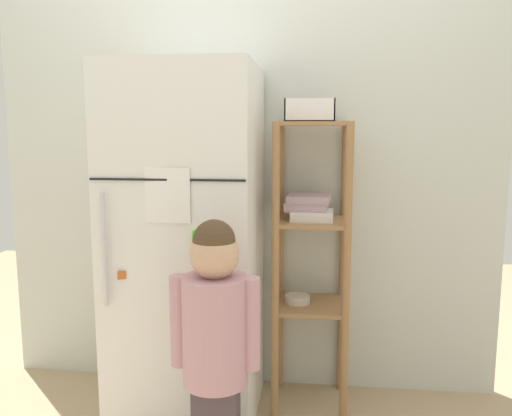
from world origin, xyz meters
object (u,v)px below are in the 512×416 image
(child_standing, at_px, (215,329))
(pantry_shelf_unit, at_px, (310,238))
(refrigerator, at_px, (188,246))
(fruit_bin, at_px, (307,113))

(child_standing, distance_m, pantry_shelf_unit, 0.75)
(refrigerator, bearing_deg, pantry_shelf_unit, 14.52)
(fruit_bin, bearing_deg, pantry_shelf_unit, -14.87)
(child_standing, relative_size, pantry_shelf_unit, 0.75)
(pantry_shelf_unit, height_order, fruit_bin, fruit_bin)
(refrigerator, relative_size, child_standing, 1.58)
(refrigerator, distance_m, pantry_shelf_unit, 0.56)
(refrigerator, bearing_deg, child_standing, -66.43)
(child_standing, distance_m, fruit_bin, 1.05)
(refrigerator, height_order, fruit_bin, refrigerator)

